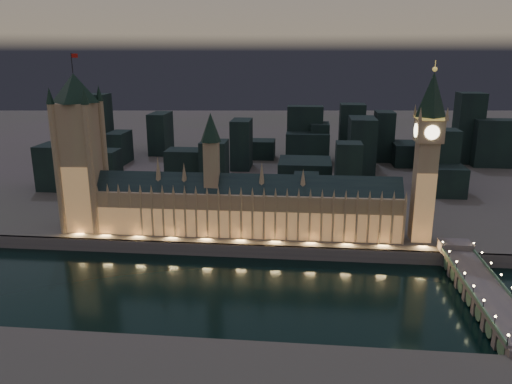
# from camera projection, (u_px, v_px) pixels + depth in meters

# --- Properties ---
(ground_plane) EXTENTS (2000.00, 2000.00, 0.00)m
(ground_plane) POSITION_uv_depth(u_px,v_px,m) (237.00, 287.00, 268.82)
(ground_plane) COLOR black
(ground_plane) RESTS_ON ground
(north_bank) EXTENTS (2000.00, 960.00, 8.00)m
(north_bank) POSITION_uv_depth(u_px,v_px,m) (283.00, 131.00, 765.57)
(north_bank) COLOR #424937
(north_bank) RESTS_ON ground
(embankment_wall) EXTENTS (2000.00, 2.50, 8.00)m
(embankment_wall) POSITION_uv_depth(u_px,v_px,m) (246.00, 251.00, 306.98)
(embankment_wall) COLOR #4C4A4C
(embankment_wall) RESTS_ON ground
(palace_of_westminster) EXTENTS (202.00, 22.21, 78.00)m
(palace_of_westminster) POSITION_uv_depth(u_px,v_px,m) (242.00, 206.00, 321.23)
(palace_of_westminster) COLOR #9E745A
(palace_of_westminster) RESTS_ON north_bank
(victoria_tower) EXTENTS (31.68, 31.68, 113.44)m
(victoria_tower) POSITION_uv_depth(u_px,v_px,m) (80.00, 145.00, 321.31)
(victoria_tower) COLOR #9E745A
(victoria_tower) RESTS_ON north_bank
(elizabeth_tower) EXTENTS (18.00, 18.00, 109.56)m
(elizabeth_tower) POSITION_uv_depth(u_px,v_px,m) (428.00, 144.00, 298.84)
(elizabeth_tower) COLOR #9E745A
(elizabeth_tower) RESTS_ON north_bank
(westminster_bridge) EXTENTS (18.59, 113.00, 15.90)m
(westminster_bridge) POSITION_uv_depth(u_px,v_px,m) (481.00, 291.00, 251.74)
(westminster_bridge) COLOR #4C4A4C
(westminster_bridge) RESTS_ON ground
(city_backdrop) EXTENTS (481.98, 215.63, 73.43)m
(city_backdrop) POSITION_uv_depth(u_px,v_px,m) (307.00, 148.00, 493.90)
(city_backdrop) COLOR black
(city_backdrop) RESTS_ON north_bank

